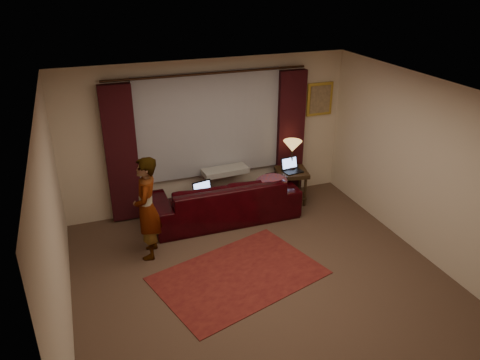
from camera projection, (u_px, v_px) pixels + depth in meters
name	position (u px, v px, depth m)	size (l,w,h in m)	color
floor	(263.00, 281.00, 6.45)	(5.00, 5.00, 0.01)	brown
ceiling	(268.00, 96.00, 5.35)	(5.00, 5.00, 0.02)	silver
wall_back	(209.00, 135.00, 8.03)	(5.00, 0.02, 2.60)	beige
wall_front	(385.00, 329.00, 3.77)	(5.00, 0.02, 2.60)	beige
wall_left	(55.00, 232.00, 5.12)	(0.02, 5.00, 2.60)	beige
wall_right	(426.00, 170.00, 6.68)	(0.02, 5.00, 2.60)	beige
sheer_curtain	(209.00, 125.00, 7.89)	(2.50, 0.05, 1.80)	#9999A1
drape_left	(121.00, 155.00, 7.52)	(0.50, 0.14, 2.30)	black
drape_right	(290.00, 134.00, 8.45)	(0.50, 0.14, 2.30)	black
curtain_rod	(209.00, 74.00, 7.48)	(0.04, 0.04, 3.40)	#301D12
picture_frame	(320.00, 99.00, 8.47)	(0.50, 0.04, 0.60)	gold
sofa	(224.00, 191.00, 7.86)	(2.47, 1.07, 1.00)	black
throw_blanket	(225.00, 157.00, 7.95)	(0.79, 0.32, 0.09)	#97958F
clothing_pile	(271.00, 182.00, 7.91)	(0.57, 0.44, 0.24)	brown
laptop_sofa	(206.00, 191.00, 7.59)	(0.33, 0.36, 0.24)	black
area_rug	(239.00, 276.00, 6.55)	(2.22, 1.48, 0.01)	maroon
end_table	(291.00, 186.00, 8.48)	(0.54, 0.54, 0.62)	black
tiffany_lamp	(292.00, 155.00, 8.32)	(0.33, 0.33, 0.53)	olive
laptop_table	(293.00, 166.00, 8.25)	(0.33, 0.36, 0.24)	black
person	(147.00, 208.00, 6.71)	(0.46, 0.46, 1.56)	#97958F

